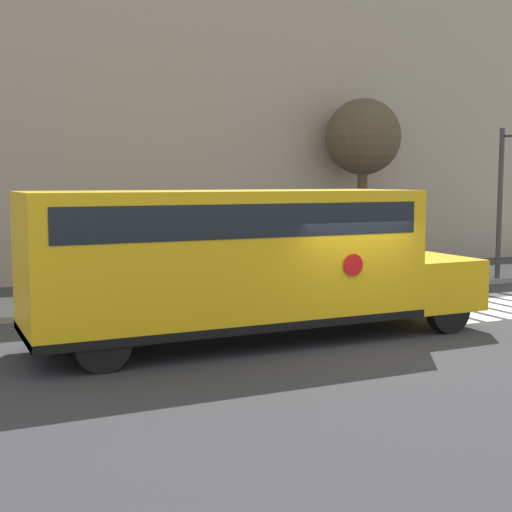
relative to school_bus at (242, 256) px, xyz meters
name	(u,v)px	position (x,y,z in m)	size (l,w,h in m)	color
ground_plane	(348,342)	(1.99, -0.92, -1.79)	(60.00, 60.00, 0.00)	#333335
sidewalk_strip	(227,293)	(1.99, 5.58, -1.71)	(44.00, 3.00, 0.15)	gray
building_backdrop	(157,115)	(1.99, 12.08, 3.91)	(32.00, 4.00, 11.39)	#9E937F
crosswalk_stripes	(492,306)	(7.77, 1.08, -1.78)	(4.70, 3.20, 0.01)	white
school_bus	(242,256)	(0.00, 0.00, 0.00)	(9.79, 2.57, 3.13)	yellow
stop_sign	(405,227)	(7.80, 4.96, 0.10)	(0.72, 0.10, 2.84)	#38383A
tree_near_sidewalk	(363,139)	(8.69, 8.74, 3.04)	(2.75, 2.75, 6.27)	brown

